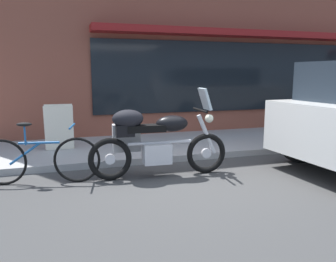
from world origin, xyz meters
The scene contains 4 objects.
ground_plane centered at (0.00, 0.00, 0.00)m, with size 80.00×80.00×0.00m, color #3D3D3D.
touring_motorcycle centered at (-0.48, 0.33, 0.61)m, with size 2.25×0.74×1.41m.
parked_bicycle centered at (-2.17, 0.48, 0.38)m, with size 1.75×0.50×0.94m.
sandwich_board_sign centered at (-1.89, 2.28, 0.57)m, with size 0.55×0.41×0.90m.
Camera 1 is at (-1.80, -4.72, 1.64)m, focal length 35.90 mm.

